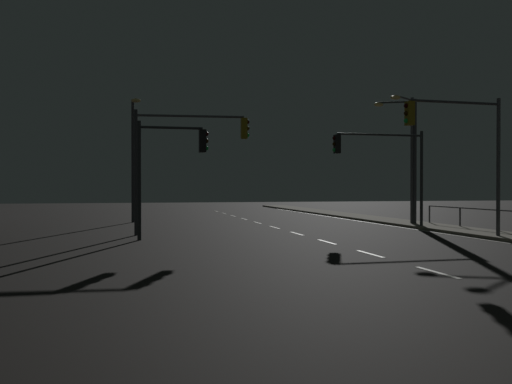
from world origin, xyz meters
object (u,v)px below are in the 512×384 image
Objects in this scene: traffic_light_near_right at (170,157)px; street_lamp_mid_block at (133,149)px; traffic_light_near_left at (459,137)px; traffic_light_far_left at (382,157)px; traffic_light_far_center at (186,146)px; street_lamp_far_end at (408,148)px; street_lamp_corner at (409,146)px.

street_lamp_mid_block is at bearing 96.86° from traffic_light_near_right.
traffic_light_near_left reaches higher than traffic_light_near_right.
traffic_light_far_center is at bearing -173.11° from traffic_light_far_left.
street_lamp_far_end is at bearing 36.94° from traffic_light_far_left.
traffic_light_far_left is 0.73× the size of street_lamp_corner.
street_lamp_mid_block is at bearing 157.33° from street_lamp_far_end.
street_lamp_corner is at bearing 75.87° from traffic_light_near_left.
traffic_light_far_left is at bearing 17.04° from traffic_light_near_right.
traffic_light_far_center is 0.80× the size of street_lamp_corner.
traffic_light_near_right is at bearing -158.83° from street_lamp_far_end.
street_lamp_mid_block is at bearing 103.52° from traffic_light_far_center.
traffic_light_far_center reaches higher than traffic_light_far_left.
traffic_light_near_right is at bearing 165.91° from traffic_light_near_left.
street_lamp_corner is at bearing -105.71° from street_lamp_far_end.
traffic_light_near_left is 11.89m from traffic_light_near_right.
street_lamp_far_end is (13.56, 5.25, 0.98)m from traffic_light_near_right.
traffic_light_far_left is 11.62m from traffic_light_near_right.
street_lamp_mid_block is at bearing 147.07° from traffic_light_far_left.
traffic_light_near_right is (-11.10, -3.40, -0.33)m from traffic_light_far_left.
traffic_light_far_left is 1.05× the size of traffic_light_near_right.
traffic_light_far_center is 1.10× the size of traffic_light_far_left.
street_lamp_corner is 0.93× the size of street_lamp_mid_block.
street_lamp_mid_block reaches higher than street_lamp_far_end.
traffic_light_far_center is 0.75× the size of street_lamp_mid_block.
street_lamp_mid_block reaches higher than street_lamp_corner.
street_lamp_far_end is 0.92× the size of street_lamp_mid_block.
traffic_light_near_left reaches higher than traffic_light_far_center.
traffic_light_far_left is at bearing -146.78° from street_lamp_corner.
traffic_light_far_center is 1.16× the size of traffic_light_near_right.
traffic_light_far_left is 14.90m from street_lamp_mid_block.
traffic_light_near_left is 0.83× the size of street_lamp_far_end.
traffic_light_far_center reaches higher than traffic_light_near_right.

